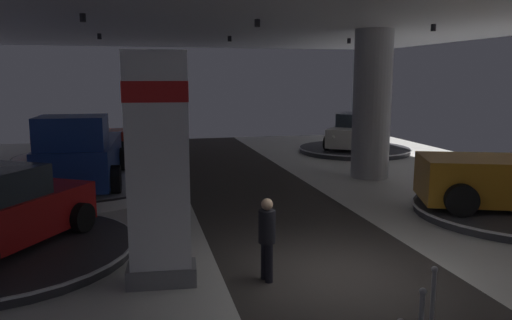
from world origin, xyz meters
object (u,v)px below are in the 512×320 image
at_px(brand_sign_pylon, 158,167).
at_px(display_platform_far_left, 84,187).
at_px(display_platform_deep_left, 86,159).
at_px(display_platform_mid_left, 1,251).
at_px(display_platform_deep_right, 354,149).
at_px(display_car_deep_right, 355,132).
at_px(visitor_walking_near, 267,234).
at_px(column_right, 372,105).
at_px(display_car_deep_left, 84,138).
at_px(pickup_truck_far_left, 81,155).

xyz_separation_m(brand_sign_pylon, display_platform_far_left, (-2.11, 8.01, -1.99)).
distance_m(display_platform_deep_left, display_platform_mid_left, 11.61).
relative_size(display_platform_deep_right, display_car_deep_right, 1.27).
distance_m(display_platform_mid_left, visitor_walking_near, 5.79).
bearing_deg(visitor_walking_near, column_right, 53.57).
xyz_separation_m(brand_sign_pylon, display_platform_mid_left, (-3.25, 2.14, -2.06)).
height_order(display_platform_deep_left, display_platform_deep_right, display_platform_deep_left).
relative_size(brand_sign_pylon, display_car_deep_right, 0.96).
xyz_separation_m(brand_sign_pylon, display_platform_deep_right, (10.28, 14.04, -2.05)).
xyz_separation_m(display_car_deep_left, display_platform_deep_right, (12.91, 0.31, -0.99)).
height_order(display_platform_deep_left, display_platform_far_left, display_platform_deep_left).
bearing_deg(display_platform_mid_left, display_car_deep_left, 86.96).
bearing_deg(display_platform_deep_right, display_platform_mid_left, -138.66).
height_order(display_platform_far_left, display_car_deep_right, display_car_deep_right).
xyz_separation_m(display_platform_far_left, pickup_truck_far_left, (-0.01, -0.32, 1.10)).
bearing_deg(display_platform_mid_left, pickup_truck_far_left, 78.59).
relative_size(brand_sign_pylon, pickup_truck_far_left, 0.79).
bearing_deg(brand_sign_pylon, column_right, 44.89).
bearing_deg(visitor_walking_near, display_car_deep_left, 107.92).
relative_size(display_car_deep_right, visitor_walking_near, 2.77).
bearing_deg(display_platform_deep_left, display_platform_mid_left, -93.19).
xyz_separation_m(brand_sign_pylon, visitor_walking_near, (1.92, -0.35, -1.28)).
relative_size(display_car_deep_left, display_platform_deep_right, 0.79).
bearing_deg(display_platform_far_left, pickup_truck_far_left, -92.39).
relative_size(display_car_deep_left, pickup_truck_far_left, 0.82).
xyz_separation_m(display_car_deep_left, visitor_walking_near, (4.55, -14.08, -0.23)).
distance_m(brand_sign_pylon, display_car_deep_right, 17.47).
xyz_separation_m(column_right, display_platform_deep_right, (2.05, 5.84, -2.61)).
distance_m(column_right, display_platform_deep_left, 12.43).
distance_m(display_platform_deep_left, pickup_truck_far_left, 6.17).
distance_m(display_car_deep_left, pickup_truck_far_left, 6.07).
bearing_deg(display_car_deep_left, pickup_truck_far_left, -85.25).
height_order(display_platform_deep_right, visitor_walking_near, visitor_walking_near).
height_order(pickup_truck_far_left, display_platform_deep_right, pickup_truck_far_left).
height_order(column_right, display_platform_deep_right, column_right).
bearing_deg(visitor_walking_near, brand_sign_pylon, 169.74).
xyz_separation_m(column_right, display_platform_far_left, (-10.35, -0.20, -2.55)).
xyz_separation_m(display_car_deep_left, display_car_deep_right, (12.93, 0.33, -0.12)).
bearing_deg(brand_sign_pylon, display_car_deep_left, 100.84).
xyz_separation_m(display_platform_deep_right, visitor_walking_near, (-8.36, -14.39, 0.76)).
bearing_deg(pickup_truck_far_left, display_platform_deep_left, 94.46).
xyz_separation_m(display_platform_mid_left, display_platform_far_left, (1.13, 5.86, 0.07)).
height_order(display_car_deep_right, visitor_walking_near, display_car_deep_right).
xyz_separation_m(display_car_deep_left, display_platform_far_left, (0.52, -5.73, -0.94)).
relative_size(display_platform_mid_left, pickup_truck_far_left, 1.03).
bearing_deg(display_car_deep_right, column_right, -109.42).
bearing_deg(visitor_walking_near, display_platform_deep_left, 107.80).
xyz_separation_m(display_platform_deep_left, visitor_walking_near, (4.52, -14.09, 0.70)).
distance_m(display_platform_deep_left, display_platform_far_left, 5.75).
distance_m(display_car_deep_left, display_platform_deep_right, 12.95).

